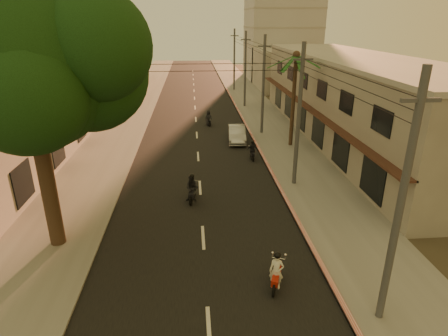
{
  "coord_description": "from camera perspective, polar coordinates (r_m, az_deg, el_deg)",
  "views": [
    {
      "loc": [
        -0.33,
        -14.15,
        10.13
      ],
      "look_at": [
        1.48,
        7.0,
        1.73
      ],
      "focal_mm": 30.0,
      "sensor_mm": 36.0,
      "label": 1
    }
  ],
  "objects": [
    {
      "name": "curb_stripe",
      "position": [
        31.3,
        5.37,
        2.81
      ],
      "size": [
        0.2,
        60.0,
        0.2
      ],
      "primitive_type": "cube",
      "color": "red",
      "rests_on": "ground"
    },
    {
      "name": "ground",
      "position": [
        17.41,
        -2.97,
        -14.03
      ],
      "size": [
        160.0,
        160.0,
        0.0
      ],
      "primitive_type": "plane",
      "color": "#383023",
      "rests_on": "ground"
    },
    {
      "name": "road",
      "position": [
        35.62,
        -4.17,
        5.04
      ],
      "size": [
        10.0,
        140.0,
        0.02
      ],
      "primitive_type": "cube",
      "color": "black",
      "rests_on": "ground"
    },
    {
      "name": "scooter_mid_a",
      "position": [
        22.33,
        -4.86,
        -3.16
      ],
      "size": [
        1.04,
        1.79,
        1.77
      ],
      "rotation": [
        0.0,
        0.0,
        -0.18
      ],
      "color": "black",
      "rests_on": "ground"
    },
    {
      "name": "scooter_far_a",
      "position": [
        38.76,
        -2.38,
        7.54
      ],
      "size": [
        0.9,
        1.64,
        1.61
      ],
      "rotation": [
        0.0,
        0.0,
        0.16
      ],
      "color": "black",
      "rests_on": "ground"
    },
    {
      "name": "sidewalk_right",
      "position": [
        36.46,
        7.75,
        5.36
      ],
      "size": [
        5.0,
        140.0,
        0.12
      ],
      "primitive_type": "cube",
      "color": "slate",
      "rests_on": "ground"
    },
    {
      "name": "sidewalk_left",
      "position": [
        36.32,
        -16.12,
        4.64
      ],
      "size": [
        5.0,
        140.0,
        0.12
      ],
      "primitive_type": "cube",
      "color": "slate",
      "rests_on": "ground"
    },
    {
      "name": "filler_left_near",
      "position": [
        50.68,
        -20.89,
        11.22
      ],
      "size": [
        8.0,
        14.0,
        4.4
      ],
      "primitive_type": "cube",
      "color": "#A8A298",
      "rests_on": "ground"
    },
    {
      "name": "shophouse_row",
      "position": [
        35.77,
        19.04,
        10.0
      ],
      "size": [
        8.8,
        34.2,
        7.3
      ],
      "color": "gray",
      "rests_on": "ground"
    },
    {
      "name": "scooter_red",
      "position": [
        15.68,
        8.01,
        -15.37
      ],
      "size": [
        0.92,
        1.65,
        1.69
      ],
      "rotation": [
        0.0,
        0.0,
        -0.36
      ],
      "color": "black",
      "rests_on": "ground"
    },
    {
      "name": "parked_car",
      "position": [
        33.51,
        1.98,
        5.23
      ],
      "size": [
        2.07,
        4.42,
        1.39
      ],
      "primitive_type": "imported",
      "rotation": [
        0.0,
        0.0,
        -0.07
      ],
      "color": "#A7A9B0",
      "rests_on": "ground"
    },
    {
      "name": "palm_tree",
      "position": [
        31.42,
        10.93,
        15.79
      ],
      "size": [
        5.0,
        5.0,
        8.2
      ],
      "color": "black",
      "rests_on": "ground"
    },
    {
      "name": "left_building",
      "position": [
        32.18,
        -29.95,
        5.16
      ],
      "size": [
        8.2,
        24.2,
        5.2
      ],
      "color": "#A8A298",
      "rests_on": "ground"
    },
    {
      "name": "broadleaf_tree",
      "position": [
        17.54,
        -26.69,
        13.99
      ],
      "size": [
        9.6,
        8.7,
        12.1
      ],
      "color": "black",
      "rests_on": "ground"
    },
    {
      "name": "scooter_mid_b",
      "position": [
        29.12,
        4.34,
        2.64
      ],
      "size": [
        0.89,
        1.6,
        1.57
      ],
      "rotation": [
        0.0,
        0.0,
        -0.02
      ],
      "color": "black",
      "rests_on": "ground"
    },
    {
      "name": "filler_left_far",
      "position": [
        67.87,
        -17.09,
        15.09
      ],
      "size": [
        8.0,
        14.0,
        7.0
      ],
      "primitive_type": "cube",
      "color": "#A8A298",
      "rests_on": "ground"
    },
    {
      "name": "filler_right",
      "position": [
        61.28,
        8.97,
        14.67
      ],
      "size": [
        8.0,
        14.0,
        6.0
      ],
      "primitive_type": "cube",
      "color": "#A8A298",
      "rests_on": "ground"
    },
    {
      "name": "utility_poles",
      "position": [
        34.95,
        6.13,
        15.58
      ],
      "size": [
        1.2,
        48.26,
        9.0
      ],
      "color": "#38383A",
      "rests_on": "ground"
    }
  ]
}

